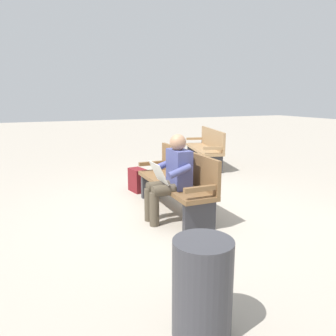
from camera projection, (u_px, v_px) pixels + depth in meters
name	position (u px, v px, depth m)	size (l,w,h in m)	color
ground_plane	(173.00, 211.00, 4.86)	(40.00, 40.00, 0.00)	#A89E8E
bench_near	(178.00, 181.00, 4.79)	(1.80, 0.50, 0.90)	brown
person_seated	(171.00, 175.00, 4.40)	(0.57, 0.58, 1.18)	#474C84
backpack	(138.00, 180.00, 5.87)	(0.38, 0.30, 0.41)	maroon
bench_far	(206.00, 147.00, 7.98)	(1.86, 0.91, 0.90)	#9E7A51
trash_bin	(202.00, 288.00, 2.29)	(0.42, 0.42, 0.71)	#38383D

